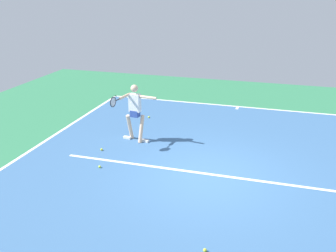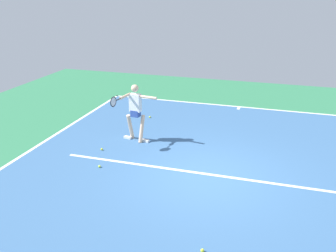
% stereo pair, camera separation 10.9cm
% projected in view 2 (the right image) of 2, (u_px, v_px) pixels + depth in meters
% --- Properties ---
extents(ground_plane, '(20.52, 20.52, 0.00)m').
position_uv_depth(ground_plane, '(207.00, 177.00, 9.56)').
color(ground_plane, '#2D754C').
extents(court_surface, '(10.45, 12.16, 0.00)m').
position_uv_depth(court_surface, '(207.00, 176.00, 9.56)').
color(court_surface, '#38608E').
rests_on(court_surface, ground_plane).
extents(court_line_baseline_near, '(10.45, 0.10, 0.01)m').
position_uv_depth(court_line_baseline_near, '(239.00, 107.00, 14.96)').
color(court_line_baseline_near, white).
rests_on(court_line_baseline_near, ground_plane).
extents(court_line_sideline_right, '(0.10, 12.16, 0.01)m').
position_uv_depth(court_line_sideline_right, '(29.00, 151.00, 11.01)').
color(court_line_sideline_right, white).
rests_on(court_line_sideline_right, ground_plane).
extents(court_line_service, '(7.84, 0.10, 0.01)m').
position_uv_depth(court_line_service, '(208.00, 174.00, 9.68)').
color(court_line_service, white).
rests_on(court_line_service, ground_plane).
extents(court_line_centre_mark, '(0.10, 0.30, 0.01)m').
position_uv_depth(court_line_centre_mark, '(239.00, 108.00, 14.78)').
color(court_line_centre_mark, white).
rests_on(court_line_centre_mark, ground_plane).
extents(tennis_player, '(1.14, 1.20, 1.76)m').
position_uv_depth(tennis_player, '(135.00, 109.00, 11.40)').
color(tennis_player, beige).
rests_on(tennis_player, ground_plane).
extents(tennis_ball_near_player, '(0.07, 0.07, 0.07)m').
position_uv_depth(tennis_ball_near_player, '(202.00, 250.00, 6.87)').
color(tennis_ball_near_player, '#CCE033').
rests_on(tennis_ball_near_player, ground_plane).
extents(tennis_ball_by_sideline, '(0.07, 0.07, 0.07)m').
position_uv_depth(tennis_ball_by_sideline, '(99.00, 166.00, 10.02)').
color(tennis_ball_by_sideline, '#C6E53D').
rests_on(tennis_ball_by_sideline, ground_plane).
extents(tennis_ball_centre_court, '(0.07, 0.07, 0.07)m').
position_uv_depth(tennis_ball_centre_court, '(102.00, 149.00, 11.06)').
color(tennis_ball_centre_court, yellow).
rests_on(tennis_ball_centre_court, ground_plane).
extents(tennis_ball_by_baseline, '(0.07, 0.07, 0.07)m').
position_uv_depth(tennis_ball_by_baseline, '(150.00, 117.00, 13.72)').
color(tennis_ball_by_baseline, yellow).
rests_on(tennis_ball_by_baseline, ground_plane).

